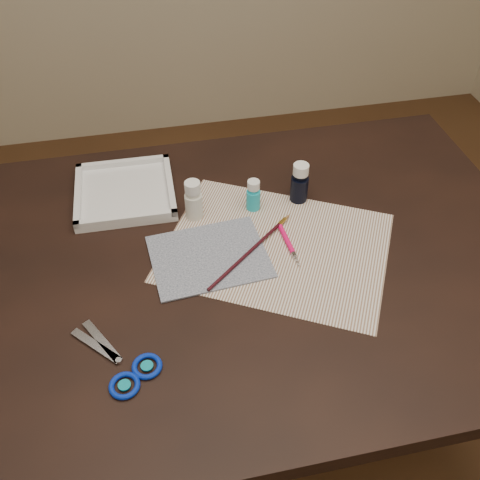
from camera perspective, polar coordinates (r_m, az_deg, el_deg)
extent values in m
cube|color=#422614|center=(1.75, 0.00, -19.52)|extent=(3.50, 3.50, 0.02)
cube|color=black|center=(1.41, 0.00, -12.52)|extent=(1.30, 0.90, 0.75)
cube|color=silver|center=(1.14, 3.95, -0.72)|extent=(0.57, 0.53, 0.00)
cube|color=#142039|center=(1.12, -3.32, -1.76)|extent=(0.25, 0.21, 0.00)
cylinder|color=silver|center=(1.19, -4.99, 4.28)|extent=(0.04, 0.04, 0.10)
cylinder|color=#1EB7CE|center=(1.21, 1.43, 4.81)|extent=(0.03, 0.03, 0.08)
cylinder|color=black|center=(1.24, 6.39, 6.09)|extent=(0.05, 0.05, 0.10)
cube|color=silver|center=(1.29, -12.17, 5.10)|extent=(0.23, 0.23, 0.03)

